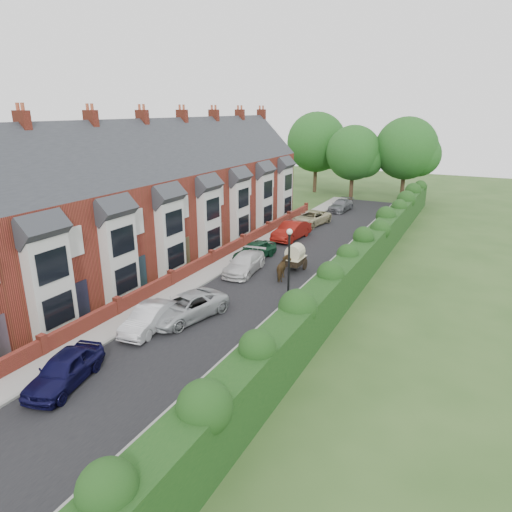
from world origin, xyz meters
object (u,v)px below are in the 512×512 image
at_px(car_white, 244,263).
at_px(car_red, 291,231).
at_px(car_navy, 65,370).
at_px(car_beige, 311,218).
at_px(car_silver_a, 149,318).
at_px(car_green, 255,250).
at_px(lamppost, 289,262).
at_px(horse, 284,269).
at_px(car_grey, 341,205).
at_px(horse_cart, 295,256).
at_px(car_silver_b, 186,307).

height_order(car_white, car_red, car_red).
xyz_separation_m(car_navy, car_beige, (-0.37, 30.93, 0.00)).
bearing_deg(car_beige, car_white, -77.54).
xyz_separation_m(car_silver_a, car_green, (-0.40, 13.20, 0.04)).
xyz_separation_m(lamppost, car_green, (-6.40, 8.60, -2.60)).
bearing_deg(car_silver_a, car_white, 80.49).
bearing_deg(horse, car_beige, -92.76).
bearing_deg(car_red, car_navy, -83.72).
bearing_deg(car_grey, horse_cart, -78.47).
height_order(car_red, horse_cart, horse_cart).
height_order(car_green, horse, horse).
distance_m(car_green, horse, 4.97).
bearing_deg(car_grey, horse, -79.15).
xyz_separation_m(car_silver_b, car_green, (-1.38, 11.20, 0.00)).
xyz_separation_m(car_navy, car_white, (0.23, 15.70, -0.03)).
bearing_deg(car_green, car_silver_b, -72.06).
distance_m(car_green, car_grey, 20.02).
distance_m(car_silver_a, car_white, 10.10).
bearing_deg(horse, car_red, -86.74).
height_order(car_red, car_beige, car_red).
xyz_separation_m(lamppost, car_grey, (-5.50, 28.60, -2.65)).
distance_m(lamppost, car_silver_b, 6.22).
distance_m(car_navy, car_white, 15.70).
bearing_deg(car_beige, car_silver_b, -76.72).
bearing_deg(car_red, car_grey, 93.83).
bearing_deg(horse_cart, car_beige, 105.48).
bearing_deg(car_silver_b, car_red, 108.09).
xyz_separation_m(lamppost, car_white, (-5.67, 5.50, -2.62)).
distance_m(lamppost, car_red, 16.42).
bearing_deg(car_silver_b, car_navy, -81.81).
relative_size(car_navy, horse_cart, 1.50).
height_order(car_green, horse_cart, horse_cart).
bearing_deg(car_navy, car_white, 75.63).
height_order(car_beige, car_grey, car_beige).
height_order(car_navy, car_beige, car_beige).
height_order(lamppost, car_white, lamppost).
xyz_separation_m(lamppost, horse_cart, (-2.59, 7.44, -2.16)).
height_order(lamppost, car_silver_a, lamppost).
bearing_deg(car_green, car_beige, 100.32).
distance_m(car_silver_b, car_white, 8.13).
bearing_deg(lamppost, horse_cart, 109.22).
height_order(car_green, car_beige, car_beige).
distance_m(lamppost, horse_cart, 8.17).
bearing_deg(car_silver_b, car_white, 109.46).
distance_m(car_silver_a, horse_cart, 12.52).
height_order(car_navy, car_silver_a, car_navy).
bearing_deg(car_beige, lamppost, -62.96).
height_order(car_navy, car_white, car_navy).
xyz_separation_m(car_navy, car_grey, (0.40, 38.80, -0.06)).
height_order(car_white, car_green, car_green).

